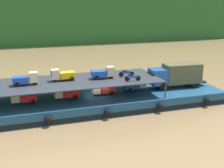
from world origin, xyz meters
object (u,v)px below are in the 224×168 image
(covered_lorry, at_px, (176,75))
(mini_truck_lower_bow, at_px, (135,85))
(mini_truck_lower_aft, at_px, (23,97))
(mini_truck_upper_mid, at_px, (26,79))
(mini_truck_upper_bow, at_px, (103,73))
(mini_truck_lower_mid, at_px, (66,93))
(mini_truck_lower_fore, at_px, (103,89))
(mini_truck_upper_fore, at_px, (63,75))
(motorcycle_upper_centre, at_px, (126,73))
(cargo_barge, at_px, (97,101))
(motorcycle_upper_port, at_px, (132,77))

(covered_lorry, height_order, mini_truck_lower_bow, covered_lorry)
(covered_lorry, distance_m, mini_truck_lower_aft, 19.31)
(mini_truck_upper_mid, relative_size, mini_truck_upper_bow, 0.99)
(mini_truck_lower_mid, xyz_separation_m, mini_truck_lower_fore, (4.46, 0.14, 0.00))
(mini_truck_lower_bow, xyz_separation_m, mini_truck_upper_fore, (-9.14, 0.04, 2.00))
(mini_truck_lower_aft, height_order, mini_truck_lower_fore, same)
(mini_truck_lower_fore, xyz_separation_m, motorcycle_upper_centre, (3.07, 0.15, 1.74))
(mini_truck_upper_fore, bearing_deg, mini_truck_upper_mid, -171.47)
(covered_lorry, distance_m, motorcycle_upper_centre, 7.05)
(cargo_barge, height_order, covered_lorry, covered_lorry)
(mini_truck_lower_fore, bearing_deg, mini_truck_lower_aft, -178.24)
(mini_truck_lower_fore, height_order, mini_truck_upper_mid, mini_truck_upper_mid)
(mini_truck_lower_mid, relative_size, motorcycle_upper_centre, 1.45)
(mini_truck_lower_fore, height_order, mini_truck_upper_bow, mini_truck_upper_bow)
(mini_truck_lower_bow, bearing_deg, mini_truck_lower_fore, -172.37)
(covered_lorry, relative_size, mini_truck_lower_mid, 2.88)
(cargo_barge, xyz_separation_m, mini_truck_upper_fore, (-3.96, 0.53, 3.44))
(motorcycle_upper_port, xyz_separation_m, motorcycle_upper_centre, (0.08, 2.20, 0.00))
(mini_truck_lower_mid, distance_m, mini_truck_upper_mid, 4.75)
(mini_truck_lower_bow, xyz_separation_m, mini_truck_upper_mid, (-13.26, -0.57, 2.00))
(mini_truck_lower_mid, relative_size, motorcycle_upper_port, 1.45)
(mini_truck_lower_bow, relative_size, mini_truck_upper_mid, 1.01)
(mini_truck_lower_fore, bearing_deg, mini_truck_lower_mid, -178.17)
(cargo_barge, bearing_deg, motorcycle_upper_centre, 0.55)
(motorcycle_upper_centre, bearing_deg, mini_truck_lower_mid, -177.80)
(mini_truck_lower_aft, height_order, motorcycle_upper_port, motorcycle_upper_port)
(mini_truck_lower_aft, bearing_deg, cargo_barge, 2.64)
(mini_truck_lower_mid, xyz_separation_m, motorcycle_upper_port, (7.46, -1.92, 1.74))
(mini_truck_upper_fore, bearing_deg, mini_truck_lower_aft, -168.48)
(cargo_barge, height_order, mini_truck_lower_aft, mini_truck_lower_aft)
(mini_truck_lower_mid, bearing_deg, mini_truck_upper_mid, 177.75)
(mini_truck_lower_fore, relative_size, mini_truck_upper_fore, 0.99)
(cargo_barge, height_order, motorcycle_upper_port, motorcycle_upper_port)
(mini_truck_lower_aft, bearing_deg, motorcycle_upper_centre, 2.00)
(covered_lorry, relative_size, mini_truck_upper_mid, 2.87)
(mini_truck_upper_mid, relative_size, mini_truck_upper_fore, 0.99)
(mini_truck_lower_aft, distance_m, mini_truck_lower_mid, 4.73)
(mini_truck_lower_fore, bearing_deg, motorcycle_upper_centre, 2.73)
(covered_lorry, relative_size, mini_truck_upper_fore, 2.86)
(covered_lorry, xyz_separation_m, mini_truck_lower_mid, (-14.54, -0.32, -1.00))
(mini_truck_upper_bow, bearing_deg, motorcycle_upper_centre, 0.01)
(mini_truck_upper_bow, bearing_deg, mini_truck_upper_fore, 174.04)
(mini_truck_upper_mid, bearing_deg, motorcycle_upper_centre, 0.58)
(cargo_barge, relative_size, mini_truck_upper_bow, 11.29)
(mini_truck_lower_fore, xyz_separation_m, mini_truck_upper_bow, (0.13, 0.15, 2.00))
(mini_truck_lower_mid, bearing_deg, mini_truck_lower_aft, -178.31)
(mini_truck_upper_fore, relative_size, motorcycle_upper_port, 1.46)
(cargo_barge, xyz_separation_m, motorcycle_upper_centre, (3.75, 0.04, 3.18))
(covered_lorry, distance_m, mini_truck_lower_mid, 14.58)
(mini_truck_lower_aft, bearing_deg, mini_truck_lower_fore, 1.76)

